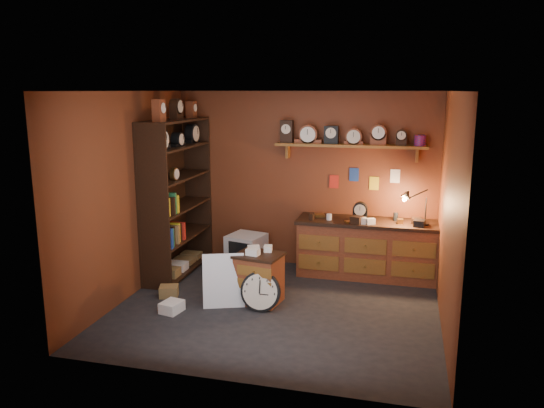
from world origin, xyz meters
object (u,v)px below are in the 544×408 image
Objects in this scene: shelving_unit at (175,191)px; low_cabinet at (259,276)px; big_round_clock at (261,291)px; workbench at (367,245)px.

shelving_unit is 1.96m from low_cabinet.
big_round_clock is at bearing -60.60° from low_cabinet.
shelving_unit is 3.47× the size of low_cabinet.
shelving_unit reaches higher than low_cabinet.
big_round_clock is (-1.19, -1.60, -0.22)m from workbench.
shelving_unit is 2.95m from workbench.
workbench is 2.77× the size of low_cabinet.
low_cabinet is 1.46× the size of big_round_clock.
workbench is at bearing 56.38° from low_cabinet.
shelving_unit is 5.05× the size of big_round_clock.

